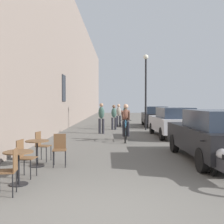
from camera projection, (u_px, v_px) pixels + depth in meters
ground_plane at (104, 215)px, 4.27m from camera, size 88.00×88.00×0.00m
building_facade_left at (62, 54)px, 18.14m from camera, size 0.54×68.00×10.11m
cafe_table_near at (18, 161)px, 5.86m from camera, size 0.64×0.64×0.72m
cafe_chair_near_toward_street at (10, 168)px, 5.19m from camera, size 0.43×0.43×0.89m
cafe_chair_near_toward_wall at (24, 156)px, 6.44m from camera, size 0.43×0.43×0.89m
cafe_table_mid at (37, 148)px, 7.55m from camera, size 0.64×0.64×0.72m
cafe_chair_mid_toward_street at (41, 144)px, 8.25m from camera, size 0.44×0.44×0.89m
cafe_chair_mid_toward_wall at (60, 147)px, 7.62m from camera, size 0.43×0.43×0.89m
cyclist_on_bicycle at (126, 123)px, 12.59m from camera, size 0.52×1.76×1.74m
pedestrian_near at (101, 116)px, 15.57m from camera, size 0.35×0.26×1.75m
pedestrian_mid at (114, 116)px, 17.86m from camera, size 0.37×0.29×1.63m
pedestrian_far at (119, 114)px, 20.03m from camera, size 0.35×0.25×1.67m
pedestrian_furthest at (125, 113)px, 21.60m from camera, size 0.38×0.30×1.68m
street_lamp at (146, 82)px, 17.69m from camera, size 0.32×0.32×4.90m
parked_car_nearest at (214, 135)px, 8.19m from camera, size 1.97×4.43×1.56m
parked_car_second at (173, 122)px, 14.08m from camera, size 1.95×4.36×1.53m
parked_car_third at (155, 116)px, 20.37m from camera, size 1.87×4.26×1.50m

